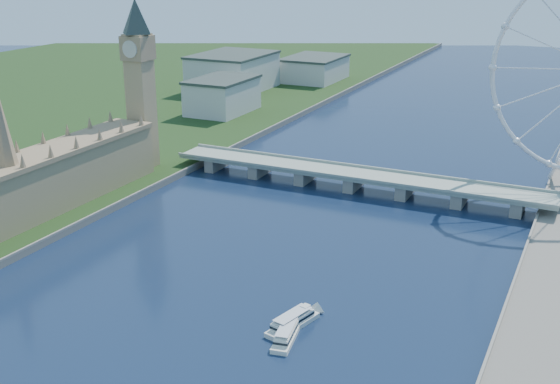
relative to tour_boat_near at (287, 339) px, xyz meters
The scene contains 6 objects.
parliament_range 166.88m from the tour_boat_near, 167.95° to the left, with size 24.00×200.00×70.00m.
big_ben 226.02m from the tour_boat_near, 138.67° to the left, with size 20.02×20.02×110.00m.
westminster_bridge 168.27m from the tour_boat_near, 101.74° to the left, with size 220.00×22.00×9.50m.
city_skyline 425.08m from the tour_boat_near, 89.32° to the left, with size 505.00×280.00×32.00m.
tour_boat_near is the anchor object (origin of this frame).
tour_boat_far 8.27m from the tour_boat_near, 100.06° to the left, with size 6.89×27.12×5.97m, color silver, non-canonical shape.
Camera 1 is at (124.33, -60.20, 128.96)m, focal length 45.00 mm.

